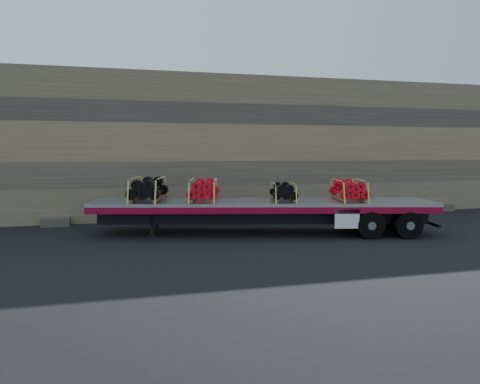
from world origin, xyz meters
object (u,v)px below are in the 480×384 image
object	(u,v)px
bundle_front	(148,190)
trailer	(262,217)
bundle_rear	(348,191)
bundle_midrear	(283,192)
bundle_midfront	(204,190)

from	to	relation	value
bundle_front	trailer	bearing A→B (deg)	0.00
bundle_rear	trailer	bearing A→B (deg)	180.00
bundle_midrear	bundle_rear	bearing A→B (deg)	0.00
bundle_front	bundle_rear	xyz separation A→B (m)	(7.68, -2.01, -0.04)
bundle_front	bundle_midfront	size ratio (longest dim) A/B	1.08
trailer	bundle_midrear	world-z (taller)	bundle_midrear
bundle_rear	bundle_midrear	bearing A→B (deg)	-180.00
trailer	bundle_rear	bearing A→B (deg)	-0.00
bundle_midfront	bundle_rear	size ratio (longest dim) A/B	1.03
bundle_front	bundle_rear	world-z (taller)	bundle_front
bundle_front	bundle_midrear	world-z (taller)	bundle_front
bundle_front	bundle_midfront	bearing A→B (deg)	-0.00
bundle_front	bundle_midfront	world-z (taller)	bundle_front
trailer	bundle_front	world-z (taller)	bundle_front
trailer	bundle_midrear	bearing A→B (deg)	-0.00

